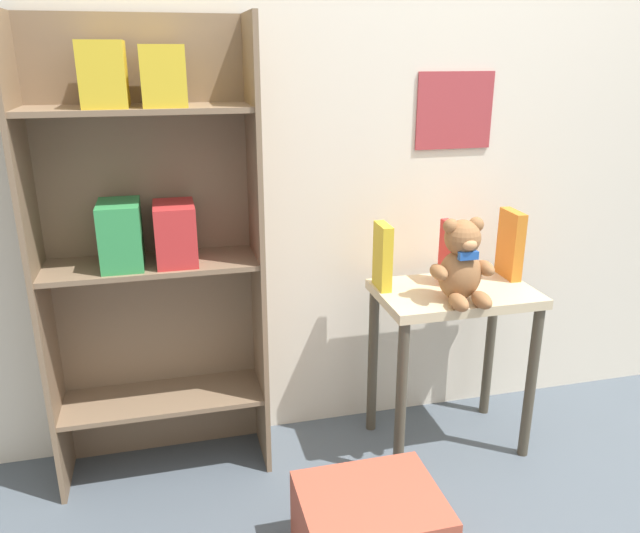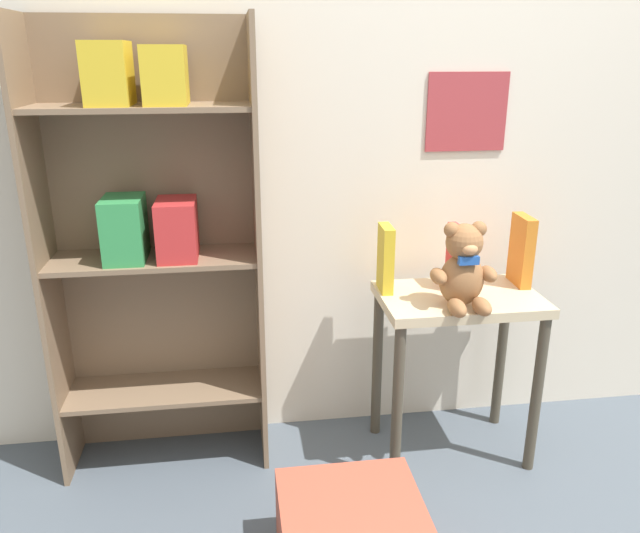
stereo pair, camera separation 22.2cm
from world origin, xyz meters
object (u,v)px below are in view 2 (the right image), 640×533
Objects in this scene: display_table at (457,327)px; book_standing_red at (455,257)px; book_standing_orange at (522,250)px; book_standing_yellow at (386,259)px; bookshelf_side at (153,227)px; teddy_bear at (463,269)px.

display_table is 0.26m from book_standing_red.
book_standing_red is 0.91× the size of book_standing_orange.
book_standing_orange is (0.52, -0.00, 0.01)m from book_standing_yellow.
book_standing_red is at bearing -175.61° from book_standing_orange.
bookshelf_side is 0.84m from book_standing_yellow.
book_standing_red is (1.09, -0.08, -0.14)m from bookshelf_side.
book_standing_orange is (0.26, 0.08, 0.26)m from display_table.
teddy_bear is (1.06, -0.25, -0.12)m from bookshelf_side.
display_table is at bearing 71.47° from teddy_bear.
book_standing_yellow is (-0.23, 0.19, -0.01)m from teddy_bear.
book_standing_orange reaches higher than display_table.
book_standing_red is 0.26m from book_standing_orange.
bookshelf_side is 1.10m from book_standing_red.
book_standing_orange is at bearing 17.00° from display_table.
book_standing_orange is at bearing 1.43° from book_standing_yellow.
book_standing_yellow is (0.83, -0.07, -0.14)m from bookshelf_side.
book_standing_red is at bearing 78.73° from teddy_bear.
book_standing_red is (0.26, -0.01, -0.00)m from book_standing_yellow.
teddy_bear is (-0.04, -0.10, 0.27)m from display_table.
book_standing_red is (0.04, 0.18, -0.02)m from teddy_bear.
teddy_bear is 1.13× the size of book_standing_orange.
display_table is 2.68× the size of book_standing_yellow.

